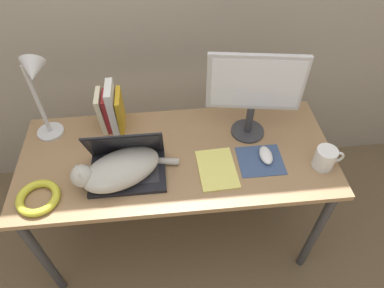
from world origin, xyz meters
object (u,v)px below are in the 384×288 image
at_px(external_monitor, 254,90).
at_px(notepad, 217,169).
at_px(cable_coil, 38,198).
at_px(mug, 325,158).
at_px(laptop, 127,164).
at_px(cat, 118,170).
at_px(desk_lamp, 36,85).
at_px(computer_mouse, 266,155).
at_px(book_row, 111,109).

relative_size(external_monitor, notepad, 1.83).
relative_size(cable_coil, mug, 1.33).
relative_size(laptop, external_monitor, 0.75).
bearing_deg(notepad, external_monitor, 49.81).
height_order(laptop, mug, laptop).
bearing_deg(cat, external_monitor, 20.38).
bearing_deg(mug, notepad, 177.05).
distance_m(desk_lamp, notepad, 0.88).
height_order(external_monitor, computer_mouse, external_monitor).
distance_m(laptop, mug, 0.90).
distance_m(book_row, cable_coil, 0.53).
distance_m(cat, computer_mouse, 0.68).
relative_size(computer_mouse, desk_lamp, 0.24).
relative_size(cat, notepad, 1.88).
xyz_separation_m(cat, computer_mouse, (0.68, 0.06, -0.05)).
relative_size(laptop, cable_coil, 1.84).
relative_size(external_monitor, desk_lamp, 0.96).
height_order(computer_mouse, cable_coil, computer_mouse).
xyz_separation_m(cat, cable_coil, (-0.34, -0.08, -0.05)).
bearing_deg(external_monitor, laptop, -162.14).
distance_m(cable_coil, notepad, 0.78).
distance_m(cat, external_monitor, 0.70).
xyz_separation_m(notepad, mug, (0.49, -0.03, 0.05)).
height_order(book_row, cable_coil, book_row).
bearing_deg(notepad, cable_coil, -173.52).
bearing_deg(book_row, cat, -82.91).
distance_m(desk_lamp, mug, 1.32).
height_order(external_monitor, cable_coil, external_monitor).
bearing_deg(cat, desk_lamp, 137.32).
distance_m(cat, cable_coil, 0.35).
xyz_separation_m(cable_coil, mug, (1.27, 0.06, 0.03)).
height_order(laptop, cable_coil, laptop).
distance_m(external_monitor, cable_coil, 1.05).
bearing_deg(cable_coil, desk_lamp, 87.92).
bearing_deg(notepad, laptop, 175.30).
height_order(cat, book_row, book_row).
relative_size(book_row, cable_coil, 1.34).
bearing_deg(external_monitor, book_row, 170.09).
height_order(laptop, computer_mouse, laptop).
relative_size(cable_coil, notepad, 0.75).
height_order(notepad, mug, mug).
height_order(external_monitor, mug, external_monitor).
xyz_separation_m(cat, notepad, (0.44, 0.01, -0.06)).
xyz_separation_m(computer_mouse, mug, (0.25, -0.07, 0.03)).
xyz_separation_m(laptop, book_row, (-0.08, 0.31, 0.06)).
bearing_deg(notepad, cat, -178.85).
relative_size(external_monitor, mug, 3.26).
distance_m(computer_mouse, book_row, 0.79).
bearing_deg(book_row, cable_coil, -124.45).
bearing_deg(notepad, book_row, 144.66).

